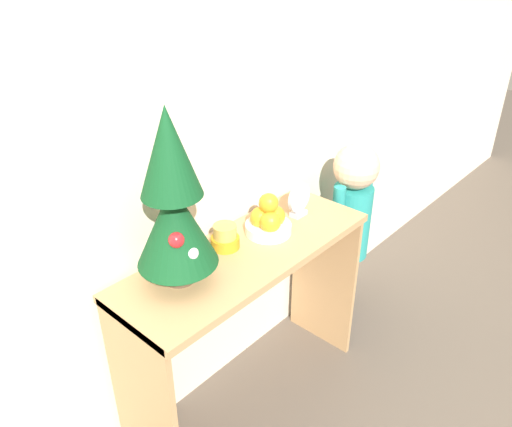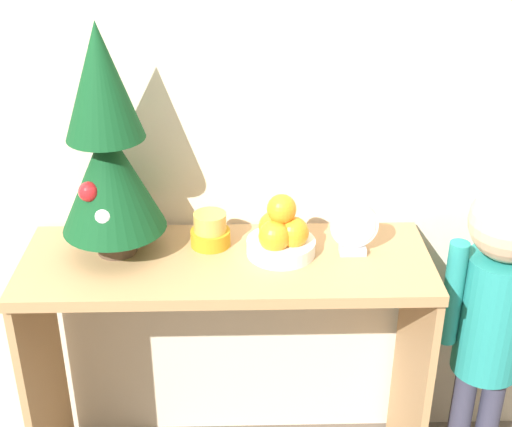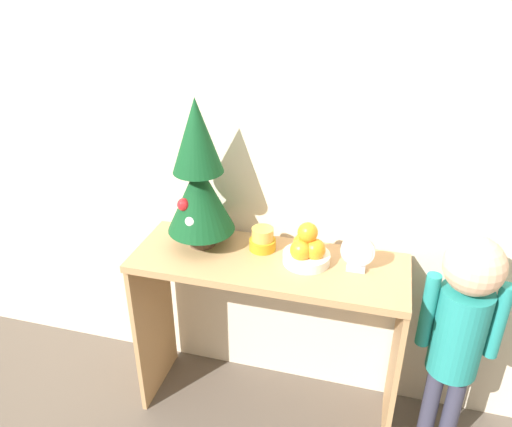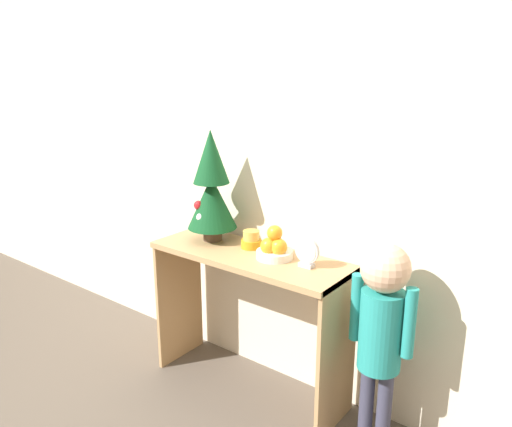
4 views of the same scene
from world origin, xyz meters
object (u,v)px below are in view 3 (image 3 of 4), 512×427
Objects in this scene: fruit_bowl at (307,249)px; child_figure at (462,320)px; desk_clock at (357,253)px; singing_bowl at (263,240)px; mini_tree at (199,178)px.

child_figure is (0.58, -0.02, -0.19)m from fruit_bowl.
fruit_bowl is 1.24× the size of desk_clock.
child_figure reaches higher than desk_clock.
singing_bowl is 0.79m from child_figure.
desk_clock is 0.15× the size of child_figure.
mini_tree is 5.65× the size of singing_bowl.
child_figure is at bearing -2.87° from desk_clock.
child_figure is (0.39, -0.02, -0.21)m from desk_clock.
singing_bowl is 0.73× the size of desk_clock.
child_figure is (1.00, -0.04, -0.43)m from mini_tree.
mini_tree is 0.62× the size of child_figure.
fruit_bowl is at bearing 178.97° from desk_clock.
mini_tree is at bearing 177.09° from fruit_bowl.
desk_clock is (0.37, -0.05, 0.03)m from singing_bowl.
mini_tree is 3.34× the size of fruit_bowl.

